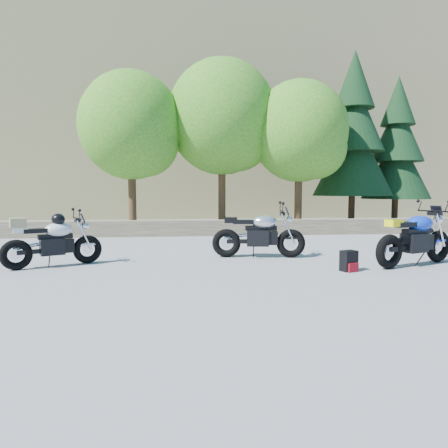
% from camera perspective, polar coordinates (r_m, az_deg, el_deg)
% --- Properties ---
extents(ground, '(90.00, 90.00, 0.00)m').
position_cam_1_polar(ground, '(7.69, -0.72, -6.21)').
color(ground, gray).
rests_on(ground, ground).
extents(stone_wall, '(22.00, 0.55, 0.50)m').
position_cam_1_polar(stone_wall, '(13.10, -2.89, -0.55)').
color(stone_wall, '#4E4334').
rests_on(stone_wall, ground).
extents(hillside, '(80.00, 30.00, 15.00)m').
position_cam_1_polar(hillside, '(36.22, 0.03, 14.39)').
color(hillside, olive).
rests_on(hillside, ground).
extents(tree_decid_left, '(3.67, 3.67, 5.62)m').
position_cam_1_polar(tree_decid_left, '(14.91, -12.76, 13.03)').
color(tree_decid_left, '#382314').
rests_on(tree_decid_left, ground).
extents(tree_decid_mid, '(4.08, 4.08, 6.24)m').
position_cam_1_polar(tree_decid_mid, '(15.36, 0.13, 14.44)').
color(tree_decid_mid, '#382314').
rests_on(tree_decid_mid, ground).
extents(tree_decid_right, '(3.54, 3.54, 5.41)m').
position_cam_1_polar(tree_decid_right, '(15.24, 11.15, 12.36)').
color(tree_decid_right, '#382314').
rests_on(tree_decid_right, ground).
extents(conifer_near, '(3.17, 3.17, 7.06)m').
position_cam_1_polar(conifer_near, '(17.30, 18.00, 11.91)').
color(conifer_near, '#382314').
rests_on(conifer_near, ground).
extents(conifer_far, '(2.82, 2.82, 6.27)m').
position_cam_1_polar(conifer_far, '(18.76, 23.46, 9.92)').
color(conifer_far, '#382314').
rests_on(conifer_far, ground).
extents(silver_bike, '(2.05, 0.65, 1.03)m').
position_cam_1_polar(silver_bike, '(8.78, 5.06, -1.55)').
color(silver_bike, black).
rests_on(silver_bike, ground).
extents(white_bike, '(1.72, 0.96, 1.03)m').
position_cam_1_polar(white_bike, '(8.37, -23.30, -2.21)').
color(white_bike, black).
rests_on(white_bike, ground).
extents(blue_bike, '(2.03, 1.02, 1.07)m').
position_cam_1_polar(blue_bike, '(8.68, 25.69, -1.94)').
color(blue_bike, black).
rests_on(blue_bike, ground).
extents(backpack, '(0.33, 0.31, 0.38)m').
position_cam_1_polar(backpack, '(7.65, 17.43, -5.10)').
color(backpack, black).
rests_on(backpack, ground).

